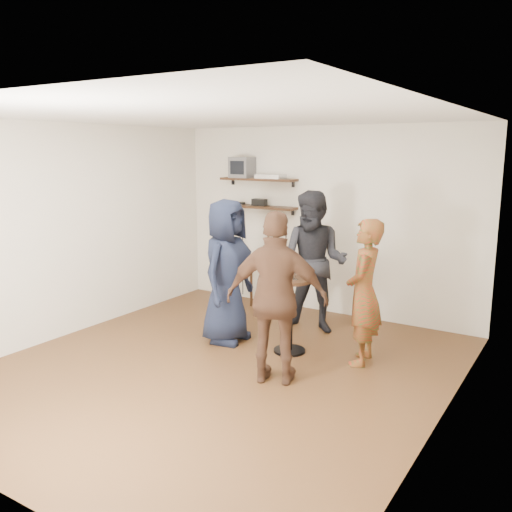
{
  "coord_description": "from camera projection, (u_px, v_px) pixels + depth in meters",
  "views": [
    {
      "loc": [
        3.2,
        -4.35,
        2.28
      ],
      "look_at": [
        0.2,
        0.4,
        1.17
      ],
      "focal_mm": 38.0,
      "sensor_mm": 36.0,
      "label": 1
    }
  ],
  "objects": [
    {
      "name": "room",
      "position": [
        218.0,
        248.0,
        5.48
      ],
      "size": [
        4.58,
        5.08,
        2.68
      ],
      "color": "#472D16",
      "rests_on": "ground"
    },
    {
      "name": "shelf_upper",
      "position": [
        258.0,
        179.0,
        7.86
      ],
      "size": [
        1.2,
        0.25,
        0.04
      ],
      "primitive_type": "cube",
      "color": "black",
      "rests_on": "room"
    },
    {
      "name": "shelf_lower",
      "position": [
        258.0,
        207.0,
        7.94
      ],
      "size": [
        1.2,
        0.25,
        0.04
      ],
      "primitive_type": "cube",
      "color": "black",
      "rests_on": "room"
    },
    {
      "name": "crt_monitor",
      "position": [
        243.0,
        167.0,
        7.97
      ],
      "size": [
        0.32,
        0.3,
        0.3
      ],
      "primitive_type": "cube",
      "color": "#59595B",
      "rests_on": "shelf_upper"
    },
    {
      "name": "dvd_deck",
      "position": [
        270.0,
        176.0,
        7.75
      ],
      "size": [
        0.4,
        0.24,
        0.06
      ],
      "primitive_type": "cube",
      "color": "silver",
      "rests_on": "shelf_upper"
    },
    {
      "name": "radio",
      "position": [
        259.0,
        202.0,
        7.92
      ],
      "size": [
        0.22,
        0.1,
        0.1
      ],
      "primitive_type": "cube",
      "color": "black",
      "rests_on": "shelf_lower"
    },
    {
      "name": "power_strip",
      "position": [
        236.0,
        203.0,
        8.2
      ],
      "size": [
        0.3,
        0.05,
        0.03
      ],
      "primitive_type": "cube",
      "color": "black",
      "rests_on": "shelf_lower"
    },
    {
      "name": "side_table",
      "position": [
        233.0,
        275.0,
        7.86
      ],
      "size": [
        0.55,
        0.55,
        0.58
      ],
      "rotation": [
        0.0,
        0.0,
        -0.14
      ],
      "color": "black",
      "rests_on": "room"
    },
    {
      "name": "vase_lilies",
      "position": [
        232.0,
        247.0,
        7.78
      ],
      "size": [
        0.2,
        0.2,
        1.02
      ],
      "rotation": [
        0.0,
        0.0,
        -0.14
      ],
      "color": "white",
      "rests_on": "side_table"
    },
    {
      "name": "drinks_table",
      "position": [
        290.0,
        305.0,
        6.1
      ],
      "size": [
        0.47,
        0.47,
        0.86
      ],
      "color": "black",
      "rests_on": "room"
    },
    {
      "name": "wine_glass_fl",
      "position": [
        285.0,
        265.0,
        6.02
      ],
      "size": [
        0.07,
        0.07,
        0.22
      ],
      "color": "silver",
      "rests_on": "drinks_table"
    },
    {
      "name": "wine_glass_fr",
      "position": [
        295.0,
        267.0,
        5.96
      ],
      "size": [
        0.07,
        0.07,
        0.22
      ],
      "color": "silver",
      "rests_on": "drinks_table"
    },
    {
      "name": "wine_glass_bl",
      "position": [
        291.0,
        265.0,
        6.07
      ],
      "size": [
        0.07,
        0.07,
        0.21
      ],
      "color": "silver",
      "rests_on": "drinks_table"
    },
    {
      "name": "wine_glass_br",
      "position": [
        293.0,
        267.0,
        6.0
      ],
      "size": [
        0.06,
        0.06,
        0.19
      ],
      "color": "silver",
      "rests_on": "drinks_table"
    },
    {
      "name": "person_plaid",
      "position": [
        364.0,
        292.0,
        5.75
      ],
      "size": [
        0.47,
        0.63,
        1.57
      ],
      "primitive_type": "imported",
      "rotation": [
        0.0,
        0.0,
        -1.4
      ],
      "color": "red",
      "rests_on": "room"
    },
    {
      "name": "person_dark",
      "position": [
        314.0,
        262.0,
        6.77
      ],
      "size": [
        0.95,
        0.78,
        1.78
      ],
      "primitive_type": "imported",
      "rotation": [
        0.0,
        0.0,
        0.13
      ],
      "color": "black",
      "rests_on": "room"
    },
    {
      "name": "person_navy",
      "position": [
        227.0,
        271.0,
        6.41
      ],
      "size": [
        0.62,
        0.88,
        1.72
      ],
      "primitive_type": "imported",
      "rotation": [
        0.0,
        0.0,
        1.66
      ],
      "color": "black",
      "rests_on": "room"
    },
    {
      "name": "person_brown",
      "position": [
        277.0,
        299.0,
        5.25
      ],
      "size": [
        1.08,
        0.73,
        1.71
      ],
      "primitive_type": "imported",
      "rotation": [
        0.0,
        0.0,
        3.48
      ],
      "color": "#4B2F20",
      "rests_on": "room"
    }
  ]
}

